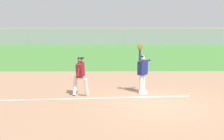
{
  "coord_description": "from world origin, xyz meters",
  "views": [
    {
      "loc": [
        -1.86,
        -10.54,
        3.38
      ],
      "look_at": [
        -1.78,
        1.72,
        1.05
      ],
      "focal_mm": 44.22,
      "sensor_mm": 36.0,
      "label": 1
    }
  ],
  "objects_px": {
    "parked_car_silver": "(113,38)",
    "fielder": "(142,69)",
    "parked_car_green": "(198,38)",
    "parked_car_black": "(155,38)",
    "first_base": "(143,92)",
    "parked_car_tan": "(31,38)",
    "baseball": "(144,56)",
    "parked_car_blue": "(75,38)",
    "runner": "(80,74)"
  },
  "relations": [
    {
      "from": "baseball",
      "to": "parked_car_silver",
      "type": "bearing_deg",
      "value": 92.38
    },
    {
      "from": "parked_car_blue",
      "to": "parked_car_black",
      "type": "distance_m",
      "value": 10.97
    },
    {
      "from": "runner",
      "to": "parked_car_blue",
      "type": "height_order",
      "value": "runner"
    },
    {
      "from": "parked_car_blue",
      "to": "parked_car_green",
      "type": "distance_m",
      "value": 16.82
    },
    {
      "from": "first_base",
      "to": "parked_car_silver",
      "type": "relative_size",
      "value": 0.08
    },
    {
      "from": "first_base",
      "to": "parked_car_tan",
      "type": "xyz_separation_m",
      "value": [
        -12.4,
        26.29,
        0.63
      ]
    },
    {
      "from": "fielder",
      "to": "parked_car_blue",
      "type": "xyz_separation_m",
      "value": [
        -6.24,
        25.22,
        -0.45
      ]
    },
    {
      "from": "parked_car_black",
      "to": "parked_car_green",
      "type": "xyz_separation_m",
      "value": [
        5.85,
        0.05,
        0.0
      ]
    },
    {
      "from": "fielder",
      "to": "parked_car_tan",
      "type": "xyz_separation_m",
      "value": [
        -12.36,
        26.21,
        -0.45
      ]
    },
    {
      "from": "parked_car_silver",
      "to": "runner",
      "type": "bearing_deg",
      "value": -98.38
    },
    {
      "from": "first_base",
      "to": "fielder",
      "type": "bearing_deg",
      "value": 116.91
    },
    {
      "from": "first_base",
      "to": "parked_car_tan",
      "type": "distance_m",
      "value": 29.08
    },
    {
      "from": "runner",
      "to": "parked_car_green",
      "type": "height_order",
      "value": "runner"
    },
    {
      "from": "baseball",
      "to": "parked_car_green",
      "type": "bearing_deg",
      "value": 67.66
    },
    {
      "from": "parked_car_green",
      "to": "parked_car_black",
      "type": "bearing_deg",
      "value": 174.01
    },
    {
      "from": "first_base",
      "to": "parked_car_blue",
      "type": "distance_m",
      "value": 26.08
    },
    {
      "from": "baseball",
      "to": "parked_car_green",
      "type": "relative_size",
      "value": 0.02
    },
    {
      "from": "first_base",
      "to": "fielder",
      "type": "distance_m",
      "value": 1.08
    },
    {
      "from": "parked_car_tan",
      "to": "first_base",
      "type": "bearing_deg",
      "value": -58.73
    },
    {
      "from": "fielder",
      "to": "parked_car_tan",
      "type": "relative_size",
      "value": 0.5
    },
    {
      "from": "fielder",
      "to": "parked_car_silver",
      "type": "relative_size",
      "value": 0.5
    },
    {
      "from": "first_base",
      "to": "parked_car_blue",
      "type": "relative_size",
      "value": 0.09
    },
    {
      "from": "fielder",
      "to": "parked_car_silver",
      "type": "xyz_separation_m",
      "value": [
        -1.02,
        25.75,
        -0.45
      ]
    },
    {
      "from": "first_base",
      "to": "parked_car_tan",
      "type": "bearing_deg",
      "value": 115.25
    },
    {
      "from": "parked_car_silver",
      "to": "parked_car_blue",
      "type": "bearing_deg",
      "value": -178.81
    },
    {
      "from": "parked_car_silver",
      "to": "baseball",
      "type": "bearing_deg",
      "value": -92.23
    },
    {
      "from": "fielder",
      "to": "parked_car_green",
      "type": "distance_m",
      "value": 27.7
    },
    {
      "from": "parked_car_blue",
      "to": "parked_car_tan",
      "type": "bearing_deg",
      "value": 170.05
    },
    {
      "from": "first_base",
      "to": "parked_car_green",
      "type": "bearing_deg",
      "value": 67.7
    },
    {
      "from": "first_base",
      "to": "runner",
      "type": "bearing_deg",
      "value": -172.69
    },
    {
      "from": "baseball",
      "to": "first_base",
      "type": "bearing_deg",
      "value": -97.38
    },
    {
      "from": "parked_car_blue",
      "to": "parked_car_black",
      "type": "xyz_separation_m",
      "value": [
        10.96,
        0.33,
        0.0
      ]
    },
    {
      "from": "first_base",
      "to": "parked_car_silver",
      "type": "distance_m",
      "value": 25.87
    },
    {
      "from": "first_base",
      "to": "runner",
      "type": "relative_size",
      "value": 0.22
    },
    {
      "from": "parked_car_blue",
      "to": "parked_car_green",
      "type": "bearing_deg",
      "value": 0.47
    },
    {
      "from": "baseball",
      "to": "parked_car_green",
      "type": "xyz_separation_m",
      "value": [
        10.53,
        25.62,
        -1.01
      ]
    },
    {
      "from": "fielder",
      "to": "parked_car_blue",
      "type": "relative_size",
      "value": 0.52
    },
    {
      "from": "runner",
      "to": "parked_car_tan",
      "type": "relative_size",
      "value": 0.38
    },
    {
      "from": "fielder",
      "to": "parked_car_blue",
      "type": "height_order",
      "value": "fielder"
    },
    {
      "from": "baseball",
      "to": "parked_car_tan",
      "type": "bearing_deg",
      "value": 115.32
    },
    {
      "from": "parked_car_silver",
      "to": "parked_car_black",
      "type": "distance_m",
      "value": 5.75
    },
    {
      "from": "baseball",
      "to": "fielder",
      "type": "bearing_deg",
      "value": 160.89
    },
    {
      "from": "parked_car_tan",
      "to": "parked_car_green",
      "type": "xyz_separation_m",
      "value": [
        22.93,
        -0.6,
        0.0
      ]
    },
    {
      "from": "parked_car_tan",
      "to": "parked_car_black",
      "type": "relative_size",
      "value": 1.03
    },
    {
      "from": "fielder",
      "to": "parked_car_tan",
      "type": "height_order",
      "value": "fielder"
    },
    {
      "from": "parked_car_black",
      "to": "parked_car_blue",
      "type": "bearing_deg",
      "value": -179.0
    },
    {
      "from": "baseball",
      "to": "parked_car_tan",
      "type": "distance_m",
      "value": 29.03
    },
    {
      "from": "first_base",
      "to": "baseball",
      "type": "xyz_separation_m",
      "value": [
        0.01,
        0.07,
        1.65
      ]
    },
    {
      "from": "parked_car_tan",
      "to": "parked_car_blue",
      "type": "distance_m",
      "value": 6.2
    },
    {
      "from": "parked_car_silver",
      "to": "fielder",
      "type": "bearing_deg",
      "value": -92.35
    }
  ]
}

